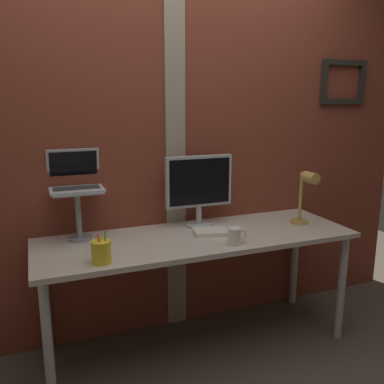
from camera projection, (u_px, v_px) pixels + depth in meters
The scene contains 10 objects.
ground_plane at pixel (190, 352), 2.56m from camera, with size 6.00×6.00×0.00m, color #4C4238.
brick_wall_back at pixel (166, 141), 2.68m from camera, with size 3.68×0.16×2.54m.
desk at pixel (198, 247), 2.50m from camera, with size 1.91×0.63×0.73m.
monitor at pixel (199, 185), 2.63m from camera, with size 0.44×0.18×0.46m.
laptop_stand at pixel (78, 207), 2.38m from camera, with size 0.28×0.22×0.29m.
laptop at pixel (75, 178), 2.40m from camera, with size 0.30×0.24×0.23m.
desk_lamp at pixel (306, 192), 2.64m from camera, with size 0.12×0.20×0.36m.
pen_cup at pixel (101, 252), 2.06m from camera, with size 0.10×0.10×0.16m.
coffee_mug at pixel (235, 236), 2.33m from camera, with size 0.12×0.08×0.10m.
paper_clutter_stack at pixel (210, 232), 2.51m from camera, with size 0.20×0.14×0.03m, color silver.
Camera 1 is at (-0.82, -2.13, 1.53)m, focal length 38.49 mm.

